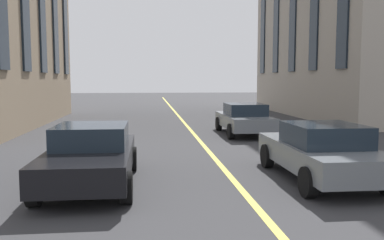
{
  "coord_description": "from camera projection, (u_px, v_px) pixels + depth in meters",
  "views": [
    {
      "loc": [
        3.6,
        2.02,
        2.4
      ],
      "look_at": [
        13.23,
        0.98,
        1.44
      ],
      "focal_mm": 38.43,
      "sensor_mm": 36.0,
      "label": 1
    }
  ],
  "objects": [
    {
      "name": "car_grey_near",
      "position": [
        244.0,
        119.0,
        17.96
      ],
      "size": [
        4.4,
        1.95,
        1.37
      ],
      "color": "slate",
      "rests_on": "ground_plane"
    },
    {
      "name": "car_black_parked_b",
      "position": [
        91.0,
        155.0,
        9.29
      ],
      "size": [
        4.4,
        1.95,
        1.37
      ],
      "color": "black",
      "rests_on": "ground_plane"
    },
    {
      "name": "lane_centre_line",
      "position": [
        198.0,
        139.0,
        16.68
      ],
      "size": [
        80.0,
        0.16,
        0.01
      ],
      "color": "#D8C64C",
      "rests_on": "ground_plane"
    },
    {
      "name": "car_grey_far",
      "position": [
        321.0,
        151.0,
        9.79
      ],
      "size": [
        4.4,
        1.95,
        1.37
      ],
      "color": "slate",
      "rests_on": "ground_plane"
    }
  ]
}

